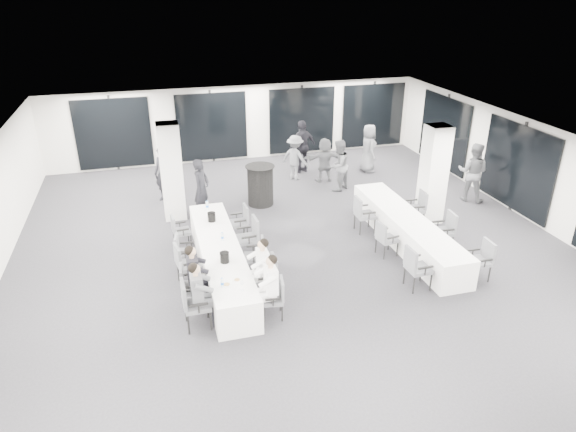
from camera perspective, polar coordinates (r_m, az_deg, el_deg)
name	(u,v)px	position (r m, az deg, el deg)	size (l,w,h in m)	color
room	(319,185)	(13.59, 3.47, 3.42)	(14.04, 16.04, 2.84)	#232227
column_left	(171,172)	(14.88, -12.82, 4.82)	(0.60, 0.60, 2.80)	silver
column_right	(433,175)	(14.85, 15.85, 4.45)	(0.60, 0.60, 2.80)	silver
banquet_table_main	(221,260)	(12.12, -7.48, -4.85)	(0.90, 5.00, 0.75)	white
banquet_table_side	(406,231)	(13.73, 13.03, -1.58)	(0.90, 5.00, 0.75)	white
cocktail_table	(260,185)	(15.69, -3.09, 3.45)	(0.89, 0.89, 1.24)	black
chair_main_left_near	(192,302)	(10.35, -10.60, -9.33)	(0.54, 0.60, 1.04)	#4A4C51
chair_main_left_second	(189,284)	(10.98, -10.95, -7.43)	(0.52, 0.57, 0.97)	#4A4C51
chair_main_left_mid	(185,262)	(11.76, -11.40, -5.04)	(0.58, 0.62, 1.00)	#4A4C51
chair_main_left_fourth	(183,250)	(12.41, -11.63, -3.74)	(0.52, 0.56, 0.89)	#4A4C51
chair_main_left_far	(179,229)	(13.46, -12.06, -1.44)	(0.49, 0.53, 0.88)	#4A4C51
chair_main_right_near	(276,296)	(10.52, -1.35, -8.85)	(0.50, 0.54, 0.87)	#4A4C51
chair_main_right_second	(268,275)	(11.09, -2.25, -6.52)	(0.51, 0.57, 0.99)	#4A4C51
chair_main_right_mid	(257,254)	(12.00, -3.46, -4.21)	(0.54, 0.57, 0.91)	#4A4C51
chair_main_right_fourth	(250,235)	(12.71, -4.25, -2.10)	(0.55, 0.61, 1.04)	#4A4C51
chair_main_right_far	(241,220)	(13.70, -5.21, -0.40)	(0.47, 0.53, 0.91)	#4A4C51
chair_side_left_near	(416,266)	(11.74, 13.99, -5.37)	(0.52, 0.58, 1.01)	#4A4C51
chair_side_left_mid	(385,237)	(12.98, 10.71, -2.26)	(0.52, 0.56, 0.91)	#4A4C51
chair_side_left_far	(362,212)	(14.09, 8.26, 0.41)	(0.52, 0.58, 1.00)	#4A4C51
chair_side_right_near	(482,258)	(12.58, 20.75, -4.35)	(0.50, 0.55, 0.95)	#4A4C51
chair_side_right_mid	(446,228)	(13.69, 17.11, -1.30)	(0.53, 0.58, 0.98)	#4A4C51
chair_side_right_far	(418,206)	(14.82, 14.20, 1.09)	(0.54, 0.59, 0.99)	#4A4C51
seated_guest_a	(200,291)	(10.24, -9.72, -8.18)	(0.50, 0.38, 1.44)	#53555A
seated_guest_b	(196,272)	(10.85, -10.17, -6.18)	(0.50, 0.38, 1.44)	black
seated_guest_c	(268,283)	(10.33, -2.24, -7.48)	(0.50, 0.38, 1.44)	white
seated_guest_d	(260,266)	(10.94, -3.14, -5.53)	(0.50, 0.38, 1.44)	white
standing_guest_a	(201,184)	(14.96, -9.62, 3.48)	(0.72, 0.58, 1.96)	black
standing_guest_b	(339,162)	(16.74, 5.64, 5.96)	(0.92, 0.56, 1.92)	#53555A
standing_guest_c	(295,155)	(17.65, 0.80, 6.82)	(1.14, 0.58, 1.77)	#53555A
standing_guest_d	(302,143)	(18.31, 1.61, 8.10)	(1.26, 0.71, 2.14)	black
standing_guest_e	(369,145)	(18.64, 8.94, 7.77)	(0.93, 0.57, 1.94)	#53555A
standing_guest_f	(325,157)	(17.52, 4.08, 6.54)	(1.58, 0.61, 1.72)	#53555A
standing_guest_g	(163,171)	(16.28, -13.69, 4.93)	(0.72, 0.58, 1.98)	black
standing_guest_h	(473,168)	(16.82, 19.89, 4.99)	(1.01, 0.62, 2.10)	#53555A
ice_bucket_near	(225,257)	(11.21, -7.07, -4.58)	(0.21, 0.21, 0.23)	black
ice_bucket_far	(212,217)	(13.12, -8.49, -0.10)	(0.21, 0.21, 0.23)	black
water_bottle_a	(222,283)	(10.37, -7.33, -7.35)	(0.06, 0.06, 0.19)	silver
water_bottle_b	(222,237)	(12.13, -7.31, -2.28)	(0.06, 0.06, 0.20)	silver
water_bottle_c	(207,205)	(13.81, -8.97, 1.17)	(0.07, 0.07, 0.23)	silver
plate_a	(227,284)	(10.46, -6.83, -7.56)	(0.22, 0.22, 0.03)	white
plate_b	(237,280)	(10.58, -5.69, -7.07)	(0.20, 0.20, 0.03)	white
plate_c	(226,258)	(11.41, -6.91, -4.61)	(0.19, 0.19, 0.03)	white
wine_glass	(242,283)	(10.18, -5.13, -7.44)	(0.08, 0.08, 0.22)	silver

